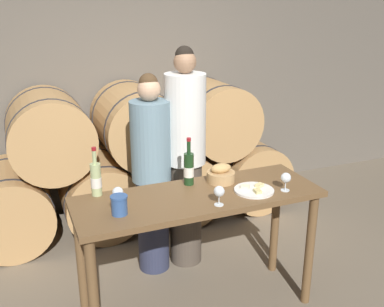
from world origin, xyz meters
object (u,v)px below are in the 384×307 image
object	(u,v)px
wine_bottle_white	(96,179)
wine_glass_center	(286,178)
bread_basket	(221,175)
person_right	(185,158)
person_left	(152,175)
cheese_plate	(254,190)
wine_glass_left	(219,192)
wine_glass_far_left	(118,193)
wine_bottle_red	(189,168)
blue_crock	(119,204)
tasting_table	(198,214)

from	to	relation	value
wine_bottle_white	wine_glass_center	distance (m)	1.26
bread_basket	person_right	bearing A→B (deg)	98.54
bread_basket	person_left	bearing A→B (deg)	126.08
wine_bottle_white	person_left	bearing A→B (deg)	38.22
cheese_plate	wine_glass_left	xyz separation A→B (m)	(-0.31, -0.10, 0.08)
bread_basket	wine_glass_far_left	bearing A→B (deg)	-171.28
person_right	wine_glass_left	bearing A→B (deg)	-97.15
wine_bottle_red	wine_bottle_white	size ratio (longest dim) A/B	1.02
blue_crock	bread_basket	xyz separation A→B (m)	(0.78, 0.23, -0.01)
wine_glass_far_left	blue_crock	bearing A→B (deg)	-100.13
person_left	blue_crock	xyz separation A→B (m)	(-0.43, -0.72, 0.14)
blue_crock	wine_glass_left	bearing A→B (deg)	-10.40
tasting_table	wine_bottle_red	size ratio (longest dim) A/B	4.89
person_right	cheese_plate	xyz separation A→B (m)	(0.21, -0.73, -0.01)
tasting_table	wine_glass_far_left	size ratio (longest dim) A/B	12.92
person_right	wine_glass_center	world-z (taller)	person_right
person_left	wine_glass_center	world-z (taller)	person_left
blue_crock	bread_basket	world-z (taller)	bread_basket
person_right	bread_basket	bearing A→B (deg)	-81.46
person_right	wine_glass_left	xyz separation A→B (m)	(-0.10, -0.83, 0.07)
cheese_plate	wine_glass_left	world-z (taller)	wine_glass_left
wine_bottle_red	wine_glass_center	distance (m)	0.66
wine_bottle_red	bread_basket	world-z (taller)	wine_bottle_red
wine_glass_left	blue_crock	bearing A→B (deg)	169.60
cheese_plate	wine_glass_far_left	bearing A→B (deg)	172.24
person_left	wine_bottle_white	size ratio (longest dim) A/B	4.88
bread_basket	cheese_plate	xyz separation A→B (m)	(0.13, -0.24, -0.04)
person_right	bread_basket	xyz separation A→B (m)	(0.07, -0.49, 0.03)
bread_basket	blue_crock	bearing A→B (deg)	-163.58
person_left	person_right	bearing A→B (deg)	-0.01
person_right	blue_crock	world-z (taller)	person_right
wine_glass_left	wine_bottle_white	bearing A→B (deg)	146.71
wine_glass_center	wine_glass_left	bearing A→B (deg)	-176.21
blue_crock	wine_bottle_white	bearing A→B (deg)	101.96
tasting_table	bread_basket	distance (m)	0.34
wine_glass_far_left	tasting_table	bearing A→B (deg)	-3.07
blue_crock	wine_glass_left	distance (m)	0.62
wine_bottle_red	cheese_plate	bearing A→B (deg)	-37.94
wine_glass_left	wine_bottle_red	bearing A→B (deg)	97.19
tasting_table	wine_glass_center	size ratio (longest dim) A/B	12.92
person_right	wine_glass_left	world-z (taller)	person_right
wine_glass_center	bread_basket	bearing A→B (deg)	137.12
bread_basket	wine_glass_left	world-z (taller)	bread_basket
tasting_table	wine_glass_left	xyz separation A→B (m)	(0.05, -0.20, 0.23)
wine_bottle_red	bread_basket	distance (m)	0.24
bread_basket	wine_glass_far_left	xyz separation A→B (m)	(-0.76, -0.12, 0.04)
wine_glass_far_left	person_left	bearing A→B (deg)	56.38
blue_crock	wine_glass_far_left	xyz separation A→B (m)	(0.02, 0.11, 0.02)
person_right	wine_glass_center	bearing A→B (deg)	-63.10
cheese_plate	wine_glass_far_left	size ratio (longest dim) A/B	2.10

